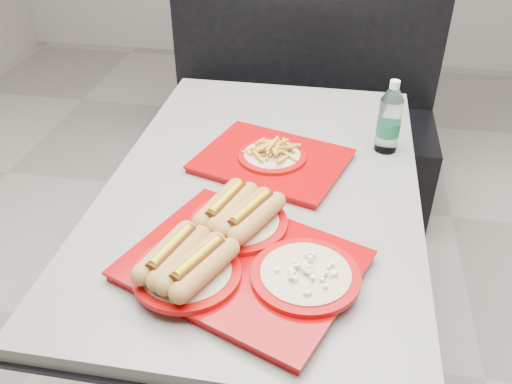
% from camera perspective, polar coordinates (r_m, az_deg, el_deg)
% --- Properties ---
extents(ground, '(6.00, 6.00, 0.00)m').
position_cam_1_polar(ground, '(2.11, 0.60, -16.08)').
color(ground, gray).
rests_on(ground, ground).
extents(diner_table, '(0.92, 1.42, 0.75)m').
position_cam_1_polar(diner_table, '(1.69, 0.72, -3.47)').
color(diner_table, black).
rests_on(diner_table, ground).
extents(booth_bench, '(1.30, 0.57, 1.35)m').
position_cam_1_polar(booth_bench, '(2.71, 4.45, 7.62)').
color(booth_bench, black).
rests_on(booth_bench, ground).
extents(tray_near, '(0.62, 0.56, 0.11)m').
position_cam_1_polar(tray_near, '(1.28, -2.11, -6.45)').
color(tray_near, '#980406').
rests_on(tray_near, diner_table).
extents(tray_far, '(0.51, 0.45, 0.09)m').
position_cam_1_polar(tray_far, '(1.66, 1.70, 3.64)').
color(tray_far, '#980406').
rests_on(tray_far, diner_table).
extents(water_bottle, '(0.07, 0.07, 0.24)m').
position_cam_1_polar(water_bottle, '(1.76, 13.85, 7.27)').
color(water_bottle, silver).
rests_on(water_bottle, diner_table).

